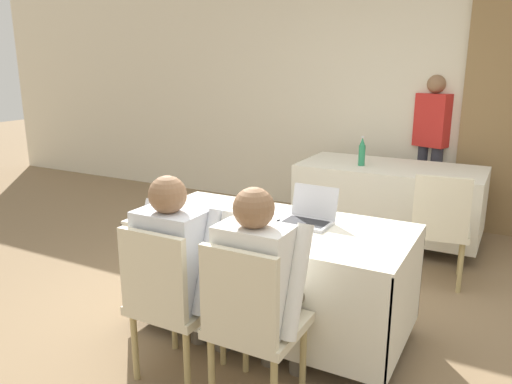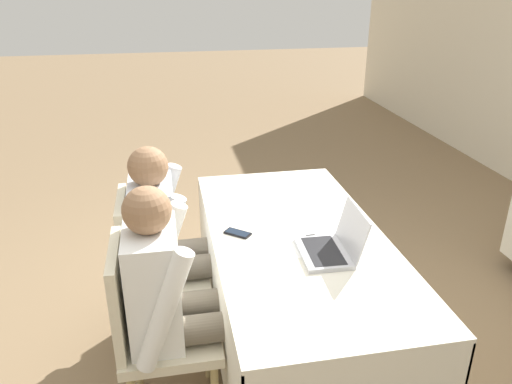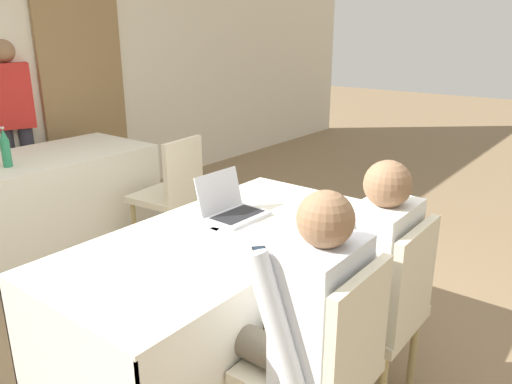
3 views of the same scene
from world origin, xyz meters
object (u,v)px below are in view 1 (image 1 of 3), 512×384
Objects in this scene: chair_near_right at (251,319)px; person_red_shirt at (431,140)px; person_checkered_shirt at (180,263)px; cell_phone at (240,234)px; person_white_shirt at (261,282)px; chair_far_spare at (440,224)px; chair_near_left at (169,297)px; laptop at (309,217)px; water_bottle at (362,152)px.

person_red_shirt reaches higher than chair_near_right.
person_checkered_shirt is 0.73× the size of person_red_shirt.
cell_phone is 0.47m from person_white_shirt.
person_checkered_shirt is at bearing 53.84° from chair_far_spare.
chair_far_spare reaches higher than cell_phone.
chair_near_right reaches higher than cell_phone.
chair_near_left and chair_near_right have the same top height.
person_checkered_shirt is at bearing -79.08° from cell_phone.
person_white_shirt is at bearing -180.00° from person_checkered_shirt.
chair_near_right is (0.05, -0.83, -0.29)m from laptop.
laptop reaches higher than chair_far_spare.
person_checkered_shirt reaches higher than laptop.
laptop is at bearing -86.21° from person_white_shirt.
chair_near_left is 0.50m from chair_near_right.
chair_near_right is at bearing -14.10° from cell_phone.
person_checkered_shirt reaches higher than chair_near_right.
person_white_shirt reaches higher than chair_near_left.
laptop is 2.74m from person_red_shirt.
chair_near_right is 0.78× the size of person_checkered_shirt.
cell_phone is 0.15× the size of chair_near_left.
person_checkered_shirt is at bearing -81.58° from person_red_shirt.
person_checkered_shirt is (-0.23, -2.61, -0.21)m from water_bottle.
person_red_shirt is at bearing 120.06° from cell_phone.
person_checkered_shirt is (-0.19, -0.33, -0.09)m from cell_phone.
chair_far_spare is 1.66m from person_red_shirt.
person_red_shirt reaches higher than laptop.
person_red_shirt is (0.22, 3.45, 0.25)m from person_white_shirt.
person_red_shirt is (0.54, 3.12, 0.16)m from cell_phone.
water_bottle reaches higher than chair_near_left.
laptop is 0.48m from cell_phone.
person_checkered_shirt is at bearing -119.93° from laptop.
chair_near_right is 0.57× the size of person_red_shirt.
person_red_shirt is at bearing -93.62° from chair_near_right.
person_white_shirt is at bearing -84.18° from laptop.
person_white_shirt is (0.00, 0.10, 0.16)m from chair_near_right.
water_bottle is 0.31× the size of chair_near_right.
laptop is 0.34× the size of chair_near_left.
person_white_shirt is 0.73× the size of person_red_shirt.
cell_phone is 0.54m from chair_near_left.
person_white_shirt is at bearing -84.02° from water_bottle.
laptop is 0.34× the size of chair_far_spare.
person_red_shirt reaches higher than chair_far_spare.
chair_near_left is 0.78× the size of person_checkered_shirt.
laptop is 1.35m from chair_far_spare.
person_checkered_shirt and person_white_shirt have the same top height.
chair_near_left is at bearing -73.03° from cell_phone.
chair_far_spare is 0.78× the size of person_checkered_shirt.
laptop is at bearing -83.18° from water_bottle.
laptop is 0.27× the size of person_checkered_shirt.
chair_near_left is 0.57× the size of person_red_shirt.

